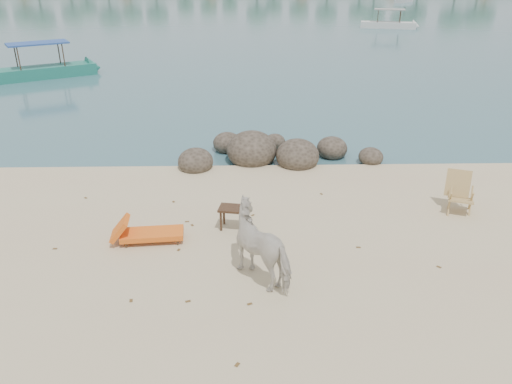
# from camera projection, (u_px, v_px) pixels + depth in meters

# --- Properties ---
(boulders) EXTENTS (6.31, 2.87, 1.18)m
(boulders) POSITION_uv_depth(u_px,v_px,m) (267.00, 153.00, 15.64)
(boulders) COLOR #302920
(boulders) RESTS_ON ground
(cow) EXTENTS (1.73, 1.81, 1.46)m
(cow) POSITION_uv_depth(u_px,v_px,m) (265.00, 246.00, 9.60)
(cow) COLOR silver
(cow) RESTS_ON ground
(side_table) EXTENTS (0.73, 0.54, 0.54)m
(side_table) POSITION_uv_depth(u_px,v_px,m) (234.00, 219.00, 11.55)
(side_table) COLOR black
(side_table) RESTS_ON ground
(lounge_chair) EXTENTS (1.75, 0.74, 0.51)m
(lounge_chair) POSITION_uv_depth(u_px,v_px,m) (152.00, 232.00, 11.04)
(lounge_chair) COLOR #F15A1C
(lounge_chair) RESTS_ON ground
(deck_chair) EXTENTS (0.84, 0.88, 0.99)m
(deck_chair) POSITION_uv_depth(u_px,v_px,m) (461.00, 195.00, 12.19)
(deck_chair) COLOR tan
(deck_chair) RESTS_ON ground
(boat_near) EXTENTS (6.01, 4.22, 2.98)m
(boat_near) POSITION_uv_depth(u_px,v_px,m) (38.00, 48.00, 26.14)
(boat_near) COLOR #1D6F60
(boat_near) RESTS_ON water
(boat_mid) EXTENTS (5.68, 2.60, 2.71)m
(boat_mid) POSITION_uv_depth(u_px,v_px,m) (389.00, 12.00, 45.57)
(boat_mid) COLOR silver
(boat_mid) RESTS_ON water
(boat_far) EXTENTS (4.13, 4.94, 0.61)m
(boat_far) POSITION_uv_depth(u_px,v_px,m) (404.00, 0.00, 73.69)
(boat_far) COLOR beige
(boat_far) RESTS_ON water
(dead_leaves) EXTENTS (8.29, 7.46, 0.00)m
(dead_leaves) POSITION_uv_depth(u_px,v_px,m) (207.00, 258.00, 10.53)
(dead_leaves) COLOR brown
(dead_leaves) RESTS_ON ground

